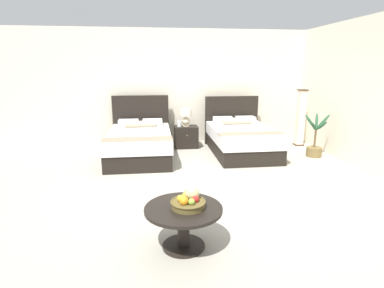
% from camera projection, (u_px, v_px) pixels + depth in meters
% --- Properties ---
extents(ground_plane, '(9.84, 10.01, 0.02)m').
position_uv_depth(ground_plane, '(206.00, 187.00, 5.10)').
color(ground_plane, '#A49F90').
extents(wall_back, '(9.84, 0.12, 2.81)m').
position_uv_depth(wall_back, '(185.00, 87.00, 7.85)').
color(wall_back, silver).
rests_on(wall_back, ground).
extents(wall_side_right, '(0.12, 5.61, 2.81)m').
position_uv_depth(wall_side_right, '(377.00, 96.00, 5.53)').
color(wall_side_right, '#EFE3CA').
rests_on(wall_side_right, ground).
extents(bed_near_window, '(1.36, 2.23, 1.24)m').
position_uv_depth(bed_near_window, '(140.00, 142.00, 6.74)').
color(bed_near_window, black).
rests_on(bed_near_window, ground).
extents(bed_near_corner, '(1.34, 2.06, 1.20)m').
position_uv_depth(bed_near_corner, '(241.00, 139.00, 7.01)').
color(bed_near_corner, black).
rests_on(bed_near_corner, ground).
extents(nightstand, '(0.55, 0.43, 0.52)m').
position_uv_depth(nightstand, '(186.00, 137.00, 7.54)').
color(nightstand, black).
rests_on(nightstand, ground).
extents(table_lamp, '(0.27, 0.27, 0.42)m').
position_uv_depth(table_lamp, '(186.00, 116.00, 7.43)').
color(table_lamp, beige).
rests_on(table_lamp, nightstand).
extents(vase, '(0.10, 0.10, 0.14)m').
position_uv_depth(vase, '(179.00, 124.00, 7.40)').
color(vase, silver).
rests_on(vase, nightstand).
extents(coffee_table, '(0.83, 0.83, 0.46)m').
position_uv_depth(coffee_table, '(183.00, 218.00, 3.31)').
color(coffee_table, black).
rests_on(coffee_table, ground).
extents(fruit_bowl, '(0.37, 0.37, 0.21)m').
position_uv_depth(fruit_bowl, '(189.00, 201.00, 3.27)').
color(fruit_bowl, brown).
rests_on(fruit_bowl, coffee_table).
extents(loose_apple, '(0.07, 0.07, 0.07)m').
position_uv_depth(loose_apple, '(186.00, 193.00, 3.55)').
color(loose_apple, '#8AB542').
rests_on(loose_apple, coffee_table).
extents(floor_lamp_corner, '(0.21, 0.21, 1.38)m').
position_uv_depth(floor_lamp_corner, '(300.00, 118.00, 7.65)').
color(floor_lamp_corner, '#3E291B').
rests_on(floor_lamp_corner, ground).
extents(potted_palm, '(0.52, 0.54, 0.94)m').
position_uv_depth(potted_palm, '(315.00, 145.00, 6.77)').
color(potted_palm, brown).
rests_on(potted_palm, ground).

